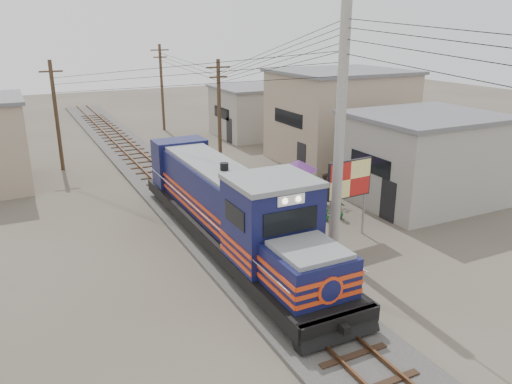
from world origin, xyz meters
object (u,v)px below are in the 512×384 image
billboard (349,181)px  vendor (324,189)px  locomotive (231,209)px  market_umbrella (299,165)px

billboard → vendor: size_ratio=2.04×
locomotive → vendor: locomotive is taller
vendor → billboard: bearing=26.4°
billboard → market_umbrella: billboard is taller
locomotive → billboard: bearing=-14.9°
locomotive → market_umbrella: 6.81m
market_umbrella → vendor: bearing=-50.2°
locomotive → billboard: size_ratio=4.43×
billboard → market_umbrella: 5.27m
locomotive → vendor: bearing=23.0°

